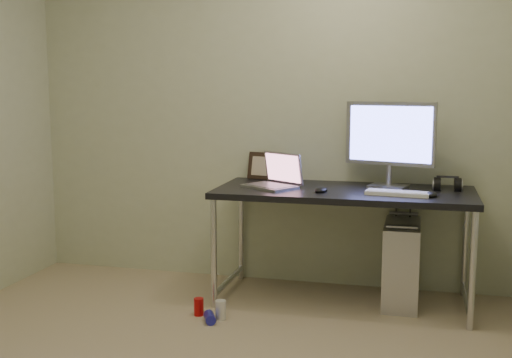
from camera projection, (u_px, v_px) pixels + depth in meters
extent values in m
cube|color=beige|center=(268.00, 109.00, 4.56)|extent=(3.50, 0.02, 2.50)
cube|color=black|center=(344.00, 193.00, 4.15)|extent=(1.65, 0.72, 0.04)
cylinder|color=silver|center=(214.00, 253.00, 4.08)|extent=(0.04, 0.04, 0.71)
cylinder|color=silver|center=(241.00, 231.00, 4.70)|extent=(0.04, 0.04, 0.71)
cylinder|color=silver|center=(473.00, 271.00, 3.70)|extent=(0.04, 0.04, 0.71)
cylinder|color=silver|center=(465.00, 245.00, 4.32)|extent=(0.04, 0.04, 0.71)
cylinder|color=silver|center=(229.00, 280.00, 4.43)|extent=(0.04, 0.64, 0.04)
cylinder|color=silver|center=(467.00, 299.00, 4.05)|extent=(0.04, 0.64, 0.04)
cube|color=silver|center=(401.00, 263.00, 4.17)|extent=(0.23, 0.51, 0.54)
cylinder|color=#A2A2A8|center=(402.00, 227.00, 3.93)|extent=(0.19, 0.03, 0.03)
cylinder|color=#A2A2A8|center=(404.00, 214.00, 4.34)|extent=(0.19, 0.03, 0.03)
cylinder|color=black|center=(396.00, 234.00, 4.41)|extent=(0.01, 0.16, 0.69)
cylinder|color=black|center=(409.00, 239.00, 4.37)|extent=(0.02, 0.11, 0.71)
cylinder|color=#BD0C0D|center=(199.00, 307.00, 3.98)|extent=(0.07, 0.07, 0.11)
cylinder|color=silver|center=(221.00, 310.00, 3.91)|extent=(0.07, 0.07, 0.12)
cylinder|color=#2423AA|center=(210.00, 318.00, 3.86)|extent=(0.11, 0.13, 0.06)
cube|color=#A2A2A8|center=(270.00, 187.00, 4.21)|extent=(0.40, 0.37, 0.02)
cube|color=slate|center=(270.00, 185.00, 4.20)|extent=(0.35, 0.32, 0.00)
cube|color=#9E9CA5|center=(283.00, 168.00, 4.28)|extent=(0.30, 0.21, 0.21)
cube|color=#7A4855|center=(283.00, 168.00, 4.27)|extent=(0.27, 0.19, 0.18)
cube|color=#A2A2A8|center=(388.00, 186.00, 4.22)|extent=(0.28, 0.23, 0.02)
cylinder|color=#A2A2A8|center=(389.00, 175.00, 4.23)|extent=(0.04, 0.04, 0.13)
cube|color=#A2A2A8|center=(390.00, 134.00, 4.18)|extent=(0.59, 0.20, 0.41)
cube|color=#6C76FF|center=(390.00, 134.00, 4.16)|extent=(0.53, 0.15, 0.36)
cube|color=white|center=(398.00, 193.00, 3.93)|extent=(0.40, 0.17, 0.02)
ellipsoid|color=black|center=(431.00, 194.00, 3.87)|extent=(0.09, 0.13, 0.04)
ellipsoid|color=black|center=(321.00, 189.00, 4.04)|extent=(0.10, 0.13, 0.04)
cylinder|color=black|center=(437.00, 185.00, 4.12)|extent=(0.04, 0.11, 0.11)
cylinder|color=black|center=(458.00, 186.00, 4.09)|extent=(0.04, 0.11, 0.11)
cube|color=black|center=(448.00, 177.00, 4.10)|extent=(0.14, 0.02, 0.01)
cube|color=black|center=(264.00, 166.00, 4.57)|extent=(0.25, 0.12, 0.20)
cylinder|color=silver|center=(284.00, 174.00, 4.49)|extent=(0.01, 0.01, 0.10)
cylinder|color=white|center=(284.00, 166.00, 4.48)|extent=(0.05, 0.04, 0.04)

